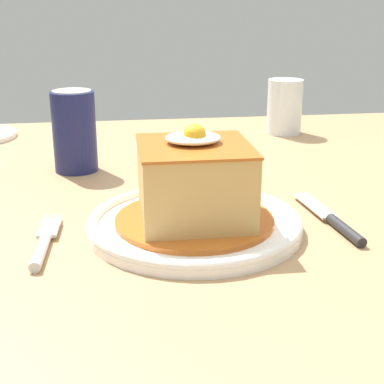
{
  "coord_description": "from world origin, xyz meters",
  "views": [
    {
      "loc": [
        -0.17,
        -0.69,
        1.01
      ],
      "look_at": [
        -0.08,
        -0.07,
        0.79
      ],
      "focal_mm": 53.27,
      "sensor_mm": 36.0,
      "label": 1
    }
  ],
  "objects_px": {
    "fork": "(43,244)",
    "soda_can": "(74,131)",
    "drinking_glass": "(284,110)",
    "knife": "(336,222)",
    "main_plate": "(194,223)"
  },
  "relations": [
    {
      "from": "knife",
      "to": "drinking_glass",
      "type": "relative_size",
      "value": 1.58
    },
    {
      "from": "main_plate",
      "to": "soda_can",
      "type": "distance_m",
      "value": 0.31
    },
    {
      "from": "knife",
      "to": "soda_can",
      "type": "xyz_separation_m",
      "value": [
        -0.31,
        0.28,
        0.06
      ]
    },
    {
      "from": "main_plate",
      "to": "soda_can",
      "type": "height_order",
      "value": "soda_can"
    },
    {
      "from": "main_plate",
      "to": "drinking_glass",
      "type": "height_order",
      "value": "drinking_glass"
    },
    {
      "from": "main_plate",
      "to": "knife",
      "type": "distance_m",
      "value": 0.17
    },
    {
      "from": "soda_can",
      "to": "main_plate",
      "type": "bearing_deg",
      "value": -60.91
    },
    {
      "from": "soda_can",
      "to": "drinking_glass",
      "type": "height_order",
      "value": "soda_can"
    },
    {
      "from": "main_plate",
      "to": "fork",
      "type": "xyz_separation_m",
      "value": [
        -0.17,
        -0.03,
        -0.0
      ]
    },
    {
      "from": "main_plate",
      "to": "knife",
      "type": "height_order",
      "value": "main_plate"
    },
    {
      "from": "knife",
      "to": "drinking_glass",
      "type": "distance_m",
      "value": 0.49
    },
    {
      "from": "main_plate",
      "to": "soda_can",
      "type": "relative_size",
      "value": 1.99
    },
    {
      "from": "fork",
      "to": "soda_can",
      "type": "bearing_deg",
      "value": 85.9
    },
    {
      "from": "drinking_glass",
      "to": "fork",
      "type": "bearing_deg",
      "value": -129.96
    },
    {
      "from": "drinking_glass",
      "to": "knife",
      "type": "bearing_deg",
      "value": -99.48
    }
  ]
}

